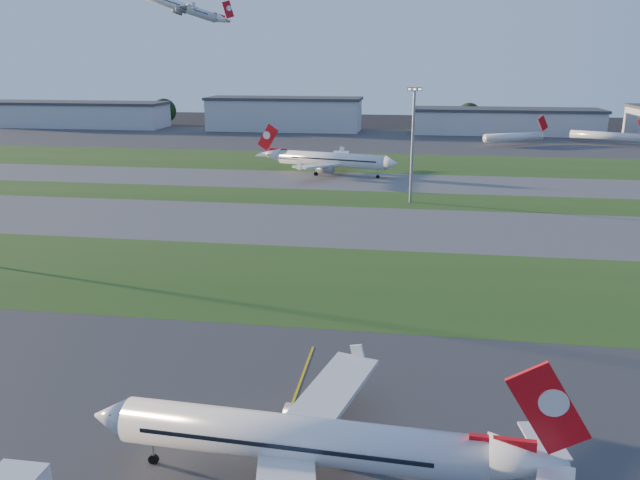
% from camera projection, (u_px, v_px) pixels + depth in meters
% --- Properties ---
extents(grass_strip_a, '(300.00, 34.00, 0.01)m').
position_uv_depth(grass_strip_a, '(304.00, 280.00, 92.56)').
color(grass_strip_a, '#254818').
rests_on(grass_strip_a, ground).
extents(taxiway_a, '(300.00, 32.00, 0.01)m').
position_uv_depth(taxiway_a, '(333.00, 225.00, 123.91)').
color(taxiway_a, '#515154').
rests_on(taxiway_a, ground).
extents(grass_strip_b, '(300.00, 18.00, 0.01)m').
position_uv_depth(grass_strip_b, '(346.00, 198.00, 147.66)').
color(grass_strip_b, '#254818').
rests_on(grass_strip_b, ground).
extents(taxiway_b, '(300.00, 26.00, 0.01)m').
position_uv_depth(taxiway_b, '(355.00, 181.00, 168.56)').
color(taxiway_b, '#515154').
rests_on(taxiway_b, ground).
extents(grass_strip_c, '(300.00, 40.00, 0.01)m').
position_uv_depth(grass_strip_c, '(365.00, 162.00, 199.91)').
color(grass_strip_c, '#254818').
rests_on(grass_strip_c, ground).
extents(apron_far, '(400.00, 80.00, 0.01)m').
position_uv_depth(apron_far, '(377.00, 140.00, 256.91)').
color(apron_far, '#333335').
rests_on(apron_far, ground).
extents(airliner_parked, '(34.53, 29.26, 10.77)m').
position_uv_depth(airliner_parked, '(302.00, 441.00, 47.10)').
color(airliner_parked, silver).
rests_on(airliner_parked, ground).
extents(airliner_taxiing, '(38.72, 32.46, 12.28)m').
position_uv_depth(airliner_taxiing, '(330.00, 160.00, 176.68)').
color(airliner_taxiing, silver).
rests_on(airliner_taxiing, ground).
extents(airliner_departing, '(32.80, 28.13, 11.28)m').
position_uv_depth(airliner_departing, '(182.00, 7.00, 251.39)').
color(airliner_departing, silver).
extents(mini_jet_near, '(25.98, 15.18, 9.48)m').
position_uv_depth(mini_jet_near, '(514.00, 137.00, 239.32)').
color(mini_jet_near, silver).
rests_on(mini_jet_near, ground).
extents(mini_jet_far, '(26.39, 14.41, 9.48)m').
position_uv_depth(mini_jet_far, '(606.00, 136.00, 242.32)').
color(mini_jet_far, silver).
rests_on(mini_jet_far, ground).
extents(light_mast_centre, '(3.20, 0.70, 25.80)m').
position_uv_depth(light_mast_centre, '(413.00, 138.00, 139.50)').
color(light_mast_centre, gray).
rests_on(light_mast_centre, ground).
extents(hangar_far_west, '(91.80, 23.00, 12.20)m').
position_uv_depth(hangar_far_west, '(75.00, 114.00, 305.29)').
color(hangar_far_west, '#A8AAB0').
rests_on(hangar_far_west, ground).
extents(hangar_west, '(71.40, 23.00, 15.20)m').
position_uv_depth(hangar_west, '(284.00, 114.00, 289.77)').
color(hangar_west, '#A8AAB0').
rests_on(hangar_west, ground).
extents(hangar_east, '(81.60, 23.00, 11.20)m').
position_uv_depth(hangar_east, '(506.00, 121.00, 275.94)').
color(hangar_east, '#A8AAB0').
rests_on(hangar_east, ground).
extents(tree_far_west, '(11.00, 11.00, 12.00)m').
position_uv_depth(tree_far_west, '(16.00, 111.00, 323.29)').
color(tree_far_west, black).
rests_on(tree_far_west, ground).
extents(tree_west, '(12.10, 12.10, 13.20)m').
position_uv_depth(tree_west, '(164.00, 111.00, 313.51)').
color(tree_west, black).
rests_on(tree_west, ground).
extents(tree_mid_west, '(9.90, 9.90, 10.80)m').
position_uv_depth(tree_mid_west, '(341.00, 116.00, 297.12)').
color(tree_mid_west, black).
rests_on(tree_mid_west, ground).
extents(tree_mid_east, '(11.55, 11.55, 12.60)m').
position_uv_depth(tree_mid_east, '(469.00, 115.00, 291.08)').
color(tree_mid_east, black).
rests_on(tree_mid_east, ground).
extents(tree_east, '(10.45, 10.45, 11.40)m').
position_uv_depth(tree_east, '(640.00, 119.00, 278.57)').
color(tree_east, black).
rests_on(tree_east, ground).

